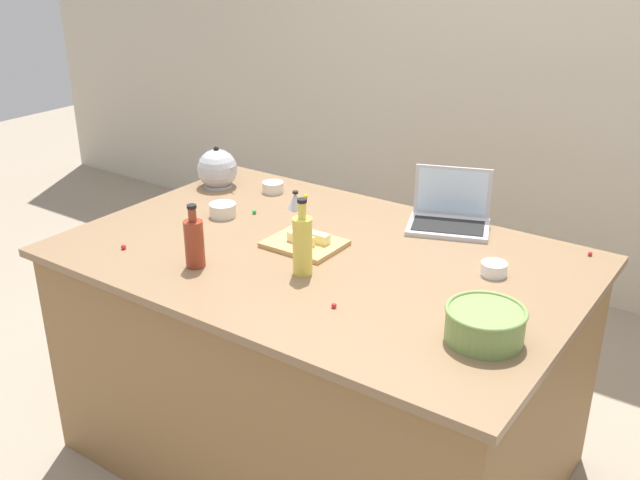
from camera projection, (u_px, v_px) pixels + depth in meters
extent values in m
plane|color=gray|center=(320.00, 452.00, 2.97)|extent=(12.00, 12.00, 0.00)
cube|color=beige|center=(530.00, 62.00, 3.95)|extent=(8.00, 0.10, 2.60)
cube|color=olive|center=(320.00, 362.00, 2.79)|extent=(1.79, 1.15, 0.87)
cube|color=#846647|center=(320.00, 256.00, 2.62)|extent=(1.85, 1.21, 0.03)
cube|color=#B7B7BC|center=(448.00, 227.00, 2.81)|extent=(0.37, 0.32, 0.02)
cube|color=black|center=(448.00, 226.00, 2.79)|extent=(0.31, 0.24, 0.00)
cube|color=#B7B7BC|center=(453.00, 191.00, 2.86)|extent=(0.28, 0.12, 0.20)
cube|color=silver|center=(452.00, 192.00, 2.86)|extent=(0.25, 0.10, 0.18)
cylinder|color=#72934C|center=(485.00, 325.00, 2.04)|extent=(0.22, 0.22, 0.10)
cylinder|color=black|center=(485.00, 324.00, 2.04)|extent=(0.18, 0.18, 0.08)
torus|color=#72934C|center=(486.00, 311.00, 2.02)|extent=(0.23, 0.23, 0.01)
cylinder|color=maroon|center=(194.00, 244.00, 2.47)|extent=(0.07, 0.07, 0.17)
cylinder|color=maroon|center=(192.00, 215.00, 2.43)|extent=(0.03, 0.03, 0.05)
cylinder|color=black|center=(192.00, 207.00, 2.42)|extent=(0.03, 0.03, 0.01)
cylinder|color=#DBC64C|center=(302.00, 246.00, 2.41)|extent=(0.07, 0.07, 0.20)
cylinder|color=#DBC64C|center=(302.00, 211.00, 2.36)|extent=(0.03, 0.03, 0.06)
cylinder|color=black|center=(302.00, 201.00, 2.35)|extent=(0.03, 0.03, 0.01)
cylinder|color=#ADADB2|center=(218.00, 185.00, 3.27)|extent=(0.13, 0.13, 0.01)
sphere|color=#ADADB2|center=(217.00, 169.00, 3.24)|extent=(0.18, 0.18, 0.18)
cone|color=#ADADB2|center=(232.00, 169.00, 3.19)|extent=(0.08, 0.03, 0.07)
sphere|color=black|center=(216.00, 149.00, 3.20)|extent=(0.02, 0.02, 0.02)
cube|color=tan|center=(305.00, 244.00, 2.66)|extent=(0.27, 0.22, 0.02)
cube|color=#F4E58C|center=(301.00, 239.00, 2.63)|extent=(0.11, 0.05, 0.04)
cube|color=#F4E58C|center=(315.00, 237.00, 2.65)|extent=(0.11, 0.04, 0.04)
cylinder|color=white|center=(494.00, 269.00, 2.44)|extent=(0.09, 0.09, 0.04)
cylinder|color=beige|center=(223.00, 210.00, 2.93)|extent=(0.11, 0.11, 0.05)
cylinder|color=beige|center=(273.00, 187.00, 3.19)|extent=(0.09, 0.09, 0.05)
cone|color=#B2B2B7|center=(295.00, 201.00, 3.00)|extent=(0.07, 0.07, 0.07)
cylinder|color=black|center=(295.00, 192.00, 2.99)|extent=(0.02, 0.02, 0.01)
sphere|color=red|center=(334.00, 305.00, 2.23)|extent=(0.02, 0.02, 0.02)
sphere|color=yellow|center=(306.00, 196.00, 3.13)|extent=(0.02, 0.02, 0.02)
sphere|color=green|center=(254.00, 212.00, 2.96)|extent=(0.02, 0.02, 0.02)
sphere|color=red|center=(590.00, 254.00, 2.58)|extent=(0.02, 0.02, 0.02)
sphere|color=red|center=(123.00, 247.00, 2.63)|extent=(0.02, 0.02, 0.02)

